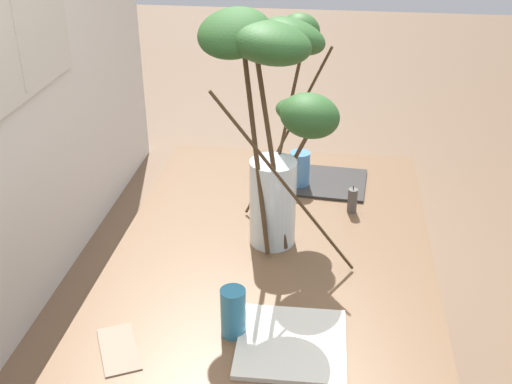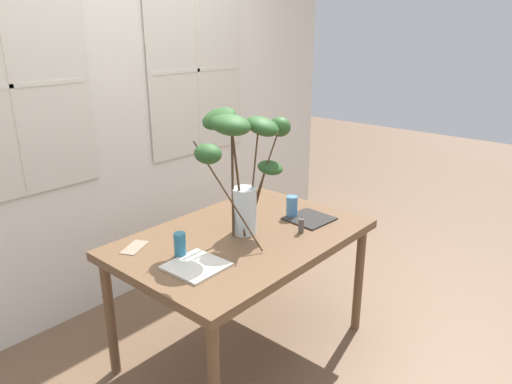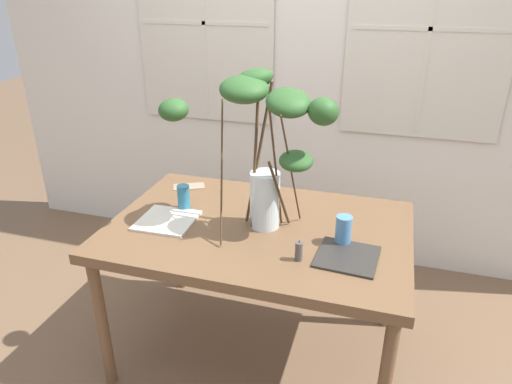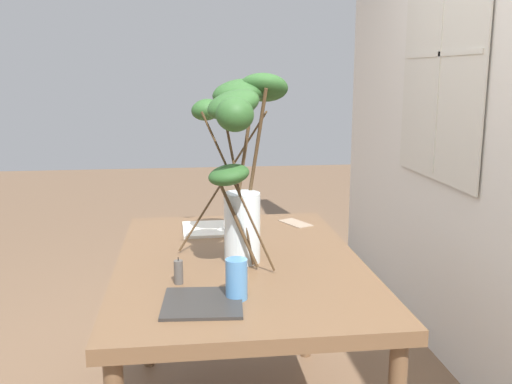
% 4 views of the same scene
% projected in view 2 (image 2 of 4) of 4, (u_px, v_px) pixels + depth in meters
% --- Properties ---
extents(ground, '(14.00, 14.00, 0.00)m').
position_uv_depth(ground, '(244.00, 348.00, 2.95)').
color(ground, brown).
extents(back_wall_with_windows, '(4.52, 0.14, 3.06)m').
position_uv_depth(back_wall_with_windows, '(114.00, 84.00, 3.17)').
color(back_wall_with_windows, silver).
rests_on(back_wall_with_windows, ground).
extents(dining_table, '(1.41, 0.95, 0.77)m').
position_uv_depth(dining_table, '(243.00, 246.00, 2.72)').
color(dining_table, brown).
rests_on(dining_table, ground).
extents(vase_with_branches, '(0.79, 0.48, 0.75)m').
position_uv_depth(vase_with_branches, '(243.00, 156.00, 2.56)').
color(vase_with_branches, silver).
rests_on(vase_with_branches, dining_table).
extents(drinking_glass_blue_left, '(0.06, 0.06, 0.13)m').
position_uv_depth(drinking_glass_blue_left, '(180.00, 245.00, 2.42)').
color(drinking_glass_blue_left, teal).
rests_on(drinking_glass_blue_left, dining_table).
extents(drinking_glass_blue_right, '(0.07, 0.07, 0.13)m').
position_uv_depth(drinking_glass_blue_right, '(292.00, 207.00, 2.93)').
color(drinking_glass_blue_right, '#4C84BC').
rests_on(drinking_glass_blue_right, dining_table).
extents(plate_square_left, '(0.27, 0.27, 0.01)m').
position_uv_depth(plate_square_left, '(196.00, 266.00, 2.33)').
color(plate_square_left, silver).
rests_on(plate_square_left, dining_table).
extents(plate_square_right, '(0.27, 0.27, 0.01)m').
position_uv_depth(plate_square_right, '(309.00, 219.00, 2.91)').
color(plate_square_right, '#2D2B28').
rests_on(plate_square_right, dining_table).
extents(napkin_folded, '(0.19, 0.15, 0.00)m').
position_uv_depth(napkin_folded, '(135.00, 247.00, 2.54)').
color(napkin_folded, gray).
rests_on(napkin_folded, dining_table).
extents(pillar_candle, '(0.03, 0.03, 0.10)m').
position_uv_depth(pillar_candle, '(301.00, 226.00, 2.71)').
color(pillar_candle, '#514C47').
rests_on(pillar_candle, dining_table).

